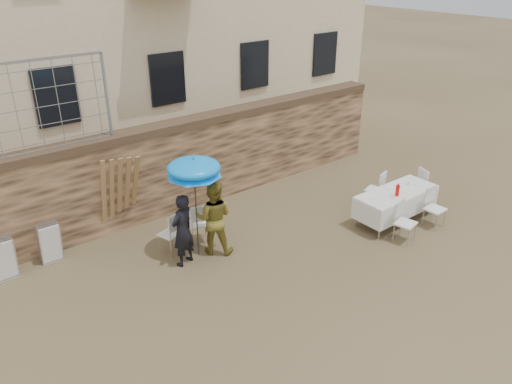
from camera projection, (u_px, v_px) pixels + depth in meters
ground at (313, 309)px, 9.02m from camera, size 80.00×80.00×0.00m
stone_wall at (173, 168)px, 12.10m from camera, size 13.00×0.50×2.20m
chain_link_fence at (27, 109)px, 9.58m from camera, size 3.20×0.06×1.80m
man_suit at (183, 230)px, 10.02m from camera, size 0.66×0.54×1.57m
woman_dress at (214, 218)px, 10.41m from camera, size 1.01×1.00×1.64m
umbrella at (194, 171)px, 9.80m from camera, size 1.11×1.11×2.06m
couple_chair_left at (170, 232)px, 10.54m from camera, size 0.60×0.60×0.96m
couple_chair_right at (199, 222)px, 10.93m from camera, size 0.61×0.61×0.96m
banquet_table at (397, 193)px, 11.69m from camera, size 2.10×0.85×0.78m
soda_bottle at (397, 191)px, 11.40m from camera, size 0.09×0.09×0.26m
table_chair_front_left at (406, 222)px, 10.94m from camera, size 0.57×0.57×0.96m
table_chair_front_right at (435, 208)px, 11.54m from camera, size 0.49×0.49×0.96m
table_chair_back at (375, 189)px, 12.48m from camera, size 0.60×0.60×0.96m
table_chair_side at (427, 186)px, 12.64m from camera, size 0.60×0.60×0.96m
chair_stack_left at (2, 255)px, 9.78m from camera, size 0.46×0.40×0.92m
chair_stack_right at (48, 241)px, 10.28m from camera, size 0.46×0.32×0.92m
wood_planks at (117, 195)px, 10.97m from camera, size 0.70×0.20×2.00m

